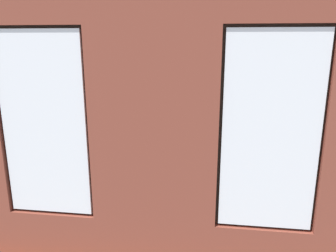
# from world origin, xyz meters

# --- Properties ---
(ground_plane) EXTENTS (6.87, 5.58, 0.10)m
(ground_plane) POSITION_xyz_m (0.00, 0.00, -0.05)
(ground_plane) COLOR #99663D
(brick_wall_with_windows) EXTENTS (6.27, 0.30, 3.58)m
(brick_wall_with_windows) POSITION_xyz_m (-0.00, 2.41, 1.80)
(brick_wall_with_windows) COLOR brown
(brick_wall_with_windows) RESTS_ON ground_plane
(couch_by_window) EXTENTS (1.73, 0.87, 0.80)m
(couch_by_window) POSITION_xyz_m (-0.07, 1.76, 0.33)
(couch_by_window) COLOR black
(couch_by_window) RESTS_ON ground_plane
(couch_left) EXTENTS (0.91, 1.75, 0.80)m
(couch_left) POSITION_xyz_m (-2.44, 0.34, 0.33)
(couch_left) COLOR black
(couch_left) RESTS_ON ground_plane
(coffee_table) EXTENTS (1.42, 0.85, 0.45)m
(coffee_table) POSITION_xyz_m (0.42, 0.01, 0.39)
(coffee_table) COLOR tan
(coffee_table) RESTS_ON ground_plane
(cup_ceramic) EXTENTS (0.09, 0.09, 0.11)m
(cup_ceramic) POSITION_xyz_m (0.31, 0.13, 0.50)
(cup_ceramic) COLOR silver
(cup_ceramic) RESTS_ON coffee_table
(candle_jar) EXTENTS (0.08, 0.08, 0.10)m
(candle_jar) POSITION_xyz_m (0.60, -0.10, 0.49)
(candle_jar) COLOR #B7333D
(candle_jar) RESTS_ON coffee_table
(remote_silver) EXTENTS (0.11, 0.18, 0.02)m
(remote_silver) POSITION_xyz_m (0.03, -0.14, 0.46)
(remote_silver) COLOR #B2B2B7
(remote_silver) RESTS_ON coffee_table
(remote_gray) EXTENTS (0.14, 0.17, 0.02)m
(remote_gray) POSITION_xyz_m (0.85, 0.13, 0.46)
(remote_gray) COLOR #59595B
(remote_gray) RESTS_ON coffee_table
(media_console) EXTENTS (0.92, 0.42, 0.51)m
(media_console) POSITION_xyz_m (2.79, -0.10, 0.25)
(media_console) COLOR black
(media_console) RESTS_ON ground_plane
(tv_flatscreen) EXTENTS (0.97, 0.20, 0.69)m
(tv_flatscreen) POSITION_xyz_m (2.79, -0.10, 0.85)
(tv_flatscreen) COLOR black
(tv_flatscreen) RESTS_ON media_console
(potted_plant_mid_room_small) EXTENTS (0.33, 0.33, 0.61)m
(potted_plant_mid_room_small) POSITION_xyz_m (-0.40, -0.87, 0.41)
(potted_plant_mid_room_small) COLOR #9E5638
(potted_plant_mid_room_small) RESTS_ON ground_plane
(potted_plant_by_left_couch) EXTENTS (0.25, 0.25, 0.45)m
(potted_plant_by_left_couch) POSITION_xyz_m (-2.04, -0.98, 0.30)
(potted_plant_by_left_couch) COLOR beige
(potted_plant_by_left_couch) RESTS_ON ground_plane
(potted_plant_between_couches) EXTENTS (0.93, 0.93, 1.30)m
(potted_plant_between_couches) POSITION_xyz_m (-1.38, 1.71, 0.83)
(potted_plant_between_couches) COLOR gray
(potted_plant_between_couches) RESTS_ON ground_plane
(potted_plant_near_tv) EXTENTS (1.03, 1.10, 1.30)m
(potted_plant_near_tv) POSITION_xyz_m (2.23, 0.81, 0.51)
(potted_plant_near_tv) COLOR beige
(potted_plant_near_tv) RESTS_ON ground_plane
(potted_plant_corner_near_left) EXTENTS (0.84, 0.79, 1.25)m
(potted_plant_corner_near_left) POSITION_xyz_m (-2.58, -1.79, 0.79)
(potted_plant_corner_near_left) COLOR beige
(potted_plant_corner_near_left) RESTS_ON ground_plane
(potted_plant_beside_window_right) EXTENTS (0.94, 0.87, 1.37)m
(potted_plant_beside_window_right) POSITION_xyz_m (1.59, 1.86, 0.60)
(potted_plant_beside_window_right) COLOR #47423D
(potted_plant_beside_window_right) RESTS_ON ground_plane
(potted_plant_foreground_right) EXTENTS (0.47, 0.47, 0.85)m
(potted_plant_foreground_right) POSITION_xyz_m (2.49, -1.74, 0.55)
(potted_plant_foreground_right) COLOR beige
(potted_plant_foreground_right) RESTS_ON ground_plane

